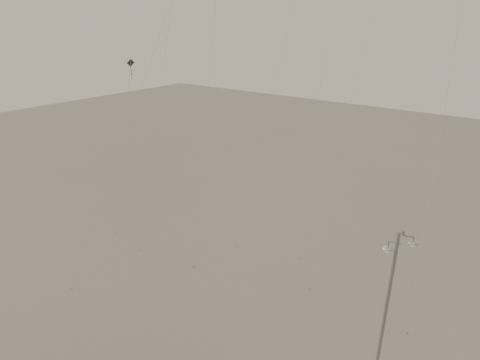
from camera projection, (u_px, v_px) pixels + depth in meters
The scene contains 6 objects.
ground at pixel (203, 319), 31.88m from camera, with size 160.00×160.00×0.00m, color gray.
street_lamp at pixel (386, 313), 23.66m from camera, with size 1.58×0.78×10.11m.
kite_1 at pixel (216, 8), 32.03m from camera, with size 2.23×2.52×27.77m.
kite_3 at pixel (150, 65), 32.10m from camera, with size 5.39×8.39×22.63m.
kite_4 at pixel (454, 52), 26.37m from camera, with size 0.58×3.37×22.68m.
kite_6 at pixel (126, 113), 37.88m from camera, with size 4.93×0.67×16.40m.
Camera 1 is at (18.26, -19.72, 19.78)m, focal length 35.00 mm.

